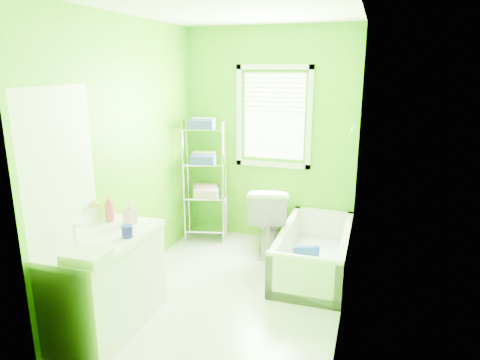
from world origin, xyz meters
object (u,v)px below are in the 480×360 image
(toilet, at_px, (269,218))
(vanity, at_px, (107,281))
(wire_shelf_unit, at_px, (205,168))
(bathtub, at_px, (314,258))

(toilet, relative_size, vanity, 0.76)
(vanity, relative_size, wire_shelf_unit, 0.70)
(toilet, height_order, wire_shelf_unit, wire_shelf_unit)
(vanity, bearing_deg, bathtub, 45.98)
(toilet, distance_m, wire_shelf_unit, 0.99)
(bathtub, distance_m, toilet, 0.77)
(bathtub, xyz_separation_m, wire_shelf_unit, (-1.44, 0.52, 0.77))
(toilet, bearing_deg, vanity, 54.23)
(bathtub, xyz_separation_m, vanity, (-1.49, -1.54, 0.28))
(toilet, relative_size, wire_shelf_unit, 0.53)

